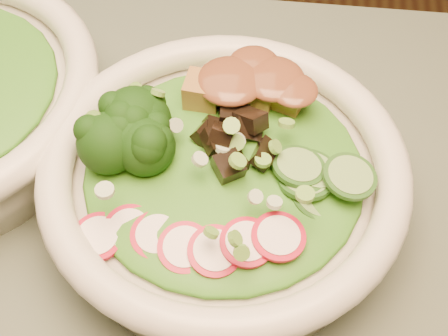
# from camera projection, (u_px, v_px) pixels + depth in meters

# --- Properties ---
(salad_bowl) EXTENTS (0.27, 0.27, 0.07)m
(salad_bowl) POSITION_uv_depth(u_px,v_px,m) (224.00, 184.00, 0.47)
(salad_bowl) COLOR silver
(salad_bowl) RESTS_ON dining_table
(lettuce_bed) EXTENTS (0.21, 0.21, 0.02)m
(lettuce_bed) POSITION_uv_depth(u_px,v_px,m) (224.00, 167.00, 0.46)
(lettuce_bed) COLOR #246916
(lettuce_bed) RESTS_ON salad_bowl
(broccoli_florets) EXTENTS (0.09, 0.08, 0.04)m
(broccoli_florets) POSITION_uv_depth(u_px,v_px,m) (139.00, 137.00, 0.45)
(broccoli_florets) COLOR black
(broccoli_florets) RESTS_ON salad_bowl
(radish_slices) EXTENTS (0.11, 0.05, 0.02)m
(radish_slices) POSITION_uv_depth(u_px,v_px,m) (201.00, 243.00, 0.41)
(radish_slices) COLOR #AE0D26
(radish_slices) RESTS_ON salad_bowl
(cucumber_slices) EXTENTS (0.08, 0.08, 0.04)m
(cucumber_slices) POSITION_uv_depth(u_px,v_px,m) (315.00, 179.00, 0.44)
(cucumber_slices) COLOR #89BD69
(cucumber_slices) RESTS_ON salad_bowl
(mushroom_heap) EXTENTS (0.08, 0.08, 0.04)m
(mushroom_heap) POSITION_uv_depth(u_px,v_px,m) (229.00, 142.00, 0.45)
(mushroom_heap) COLOR black
(mushroom_heap) RESTS_ON salad_bowl
(tofu_cubes) EXTENTS (0.10, 0.07, 0.04)m
(tofu_cubes) POSITION_uv_depth(u_px,v_px,m) (248.00, 94.00, 0.48)
(tofu_cubes) COLOR olive
(tofu_cubes) RESTS_ON salad_bowl
(peanut_sauce) EXTENTS (0.07, 0.06, 0.02)m
(peanut_sauce) POSITION_uv_depth(u_px,v_px,m) (249.00, 82.00, 0.47)
(peanut_sauce) COLOR brown
(peanut_sauce) RESTS_ON tofu_cubes
(scallion_garnish) EXTENTS (0.20, 0.20, 0.02)m
(scallion_garnish) POSITION_uv_depth(u_px,v_px,m) (224.00, 146.00, 0.44)
(scallion_garnish) COLOR #65A139
(scallion_garnish) RESTS_ON salad_bowl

